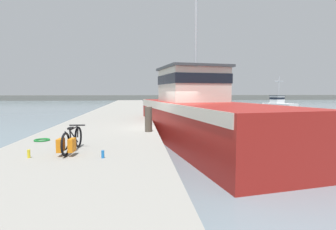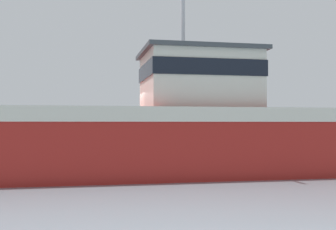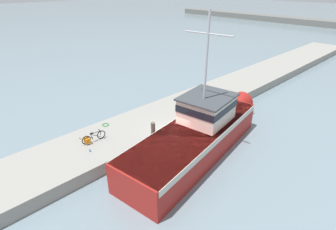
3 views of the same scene
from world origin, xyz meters
name	(u,v)px [view 3 (image 3 of 3)]	position (x,y,z in m)	size (l,w,h in m)	color
ground_plane	(175,146)	(0.00, 0.00, 0.00)	(320.00, 320.00, 0.00)	gray
dock_pier	(148,125)	(-3.04, 0.00, 0.43)	(4.70, 80.00, 0.86)	gray
fishing_boat_main	(199,132)	(1.43, 0.80, 1.41)	(5.35, 14.24, 9.10)	maroon
bicycle_touring	(91,138)	(-3.24, -4.65, 1.17)	(0.49, 1.68, 0.68)	black
mooring_post	(153,129)	(-1.05, -1.15, 1.37)	(0.29, 0.29, 1.01)	#51473D
hose_coil	(106,125)	(-4.62, -2.76, 0.89)	(0.50, 0.50, 0.05)	#197A2D
water_bottle_by_bike	(90,150)	(-2.32, -5.29, 0.96)	(0.07, 0.07, 0.19)	blue
water_bottle_on_curb	(80,138)	(-4.11, -5.08, 0.97)	(0.07, 0.07, 0.20)	yellow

